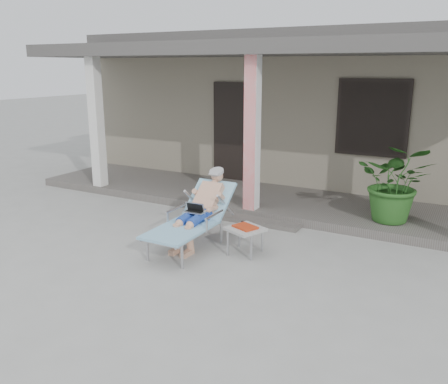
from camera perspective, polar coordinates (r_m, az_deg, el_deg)
The scene contains 8 objects.
ground at distance 6.65m, azimuth -4.78°, elevation -7.95°, with size 60.00×60.00×0.00m, color #9E9E99.
house at distance 12.12m, azimuth 12.37°, elevation 10.27°, with size 10.40×5.40×3.30m.
porch_deck at distance 9.14m, azimuth 5.56°, elevation -1.06°, with size 10.00×2.00×0.15m, color #605B56.
porch_overhang at distance 8.74m, azimuth 5.87°, elevation 16.22°, with size 10.00×2.30×2.85m.
porch_step at distance 8.15m, azimuth 2.36°, elevation -3.27°, with size 2.00×0.30×0.07m, color #605B56.
lounger at distance 6.90m, azimuth -3.34°, elevation -0.91°, with size 0.67×1.76×1.14m.
side_table at distance 6.69m, azimuth 2.57°, elevation -4.62°, with size 0.60×0.60×0.41m.
potted_palm at distance 8.00m, azimuth 20.00°, elevation 1.05°, with size 1.15×0.99×1.27m, color #26591E.
Camera 1 is at (3.40, -5.10, 2.58)m, focal length 38.00 mm.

